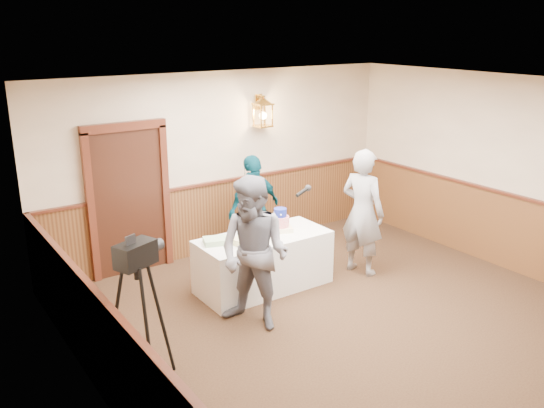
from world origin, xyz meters
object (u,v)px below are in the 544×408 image
Objects in this scene: sheet_cake_green at (216,241)px; tv_camera_rig at (141,327)px; sheet_cake_yellow at (248,240)px; assistant_p at (254,209)px; tiered_cake at (280,222)px; baker at (363,212)px; display_table at (264,262)px; interviewer at (254,254)px.

tv_camera_rig reaches higher than sheet_cake_green.
tv_camera_rig reaches higher than sheet_cake_yellow.
assistant_p reaches higher than sheet_cake_yellow.
sheet_cake_yellow is 1.24m from assistant_p.
tiered_cake is 2.89m from tv_camera_rig.
sheet_cake_yellow is 0.25× the size of tv_camera_rig.
sheet_cake_green is 0.20× the size of tv_camera_rig.
tiered_cake is at bearing 72.21° from assistant_p.
baker reaches higher than sheet_cake_green.
tiered_cake is at bearing -3.98° from sheet_cake_green.
display_table is 0.98× the size of interviewer.
sheet_cake_yellow is at bearing 8.96° from tv_camera_rig.
assistant_p is at bearing 53.72° from sheet_cake_yellow.
sheet_cake_yellow is at bearing -160.68° from display_table.
interviewer reaches higher than display_table.
baker is 3.82m from tv_camera_rig.
interviewer is at bearing -90.25° from sheet_cake_green.
sheet_cake_green is at bearing 61.92° from baker.
interviewer is 1.01× the size of baker.
sheet_cake_green is (-0.66, 0.12, 0.41)m from display_table.
display_table is 1.59m from baker.
display_table is 1.17m from interviewer.
sheet_cake_yellow is 1.26× the size of sheet_cake_green.
assistant_p is at bearing 17.05° from tv_camera_rig.
tiered_cake reaches higher than sheet_cake_green.
assistant_p reaches higher than display_table.
tv_camera_rig is at bearing -150.69° from display_table.
baker reaches higher than tv_camera_rig.
interviewer reaches higher than tiered_cake.
baker is at bearing -12.86° from sheet_cake_green.
baker is at bearing -13.87° from display_table.
display_table is at bearing 113.64° from interviewer.
display_table is 0.99× the size of baker.
sheet_cake_green is (-0.35, 0.23, -0.00)m from sheet_cake_yellow.
tv_camera_rig is (-2.25, -1.26, 0.32)m from display_table.
baker is (2.11, 0.44, -0.01)m from interviewer.
tiered_cake is 1.04× the size of sheet_cake_yellow.
sheet_cake_green reaches higher than display_table.
interviewer is (-0.00, -0.93, 0.13)m from sheet_cake_green.
assistant_p is (0.42, 0.89, 0.45)m from display_table.
baker is (1.76, -0.25, 0.12)m from sheet_cake_yellow.
sheet_cake_yellow is 0.21× the size of baker.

